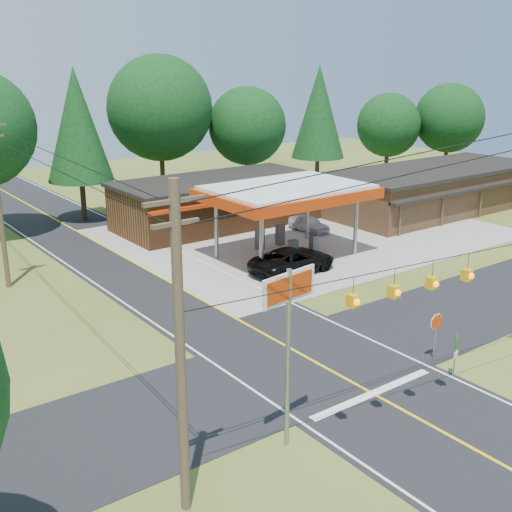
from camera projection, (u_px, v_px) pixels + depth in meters
ground at (313, 361)px, 28.51m from camera, size 120.00×120.00×0.00m
main_highway at (313, 361)px, 28.51m from camera, size 8.00×120.00×0.02m
cross_road at (313, 361)px, 28.50m from camera, size 70.00×7.00×0.02m
lane_center_yellow at (313, 361)px, 28.50m from camera, size 0.15×110.00×0.00m
gas_canopy at (287, 195)px, 42.34m from camera, size 10.60×7.40×4.88m
convenience_store at (218, 201)px, 51.26m from camera, size 16.40×7.55×3.80m
strip_building at (433, 189)px, 56.12m from camera, size 20.40×8.75×3.80m
utility_pole_near_left at (180, 350)px, 17.73m from camera, size 1.80×0.30×10.00m
overhead_beacons at (415, 267)px, 21.49m from camera, size 17.04×2.04×1.03m
treeline_backdrop at (99, 138)px, 45.18m from camera, size 70.27×51.59×13.30m
suv_car at (293, 261)px, 39.98m from camera, size 6.30×6.30×1.62m
sedan_car at (309, 224)px, 49.62m from camera, size 3.83×3.83×1.23m
big_stop_sign at (289, 318)px, 20.99m from camera, size 2.38×0.45×6.46m
octagonal_stop_sign at (436, 326)px, 28.27m from camera, size 0.77×0.10×2.18m
route_sign_post at (456, 351)px, 26.77m from camera, size 0.40×0.15×2.00m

